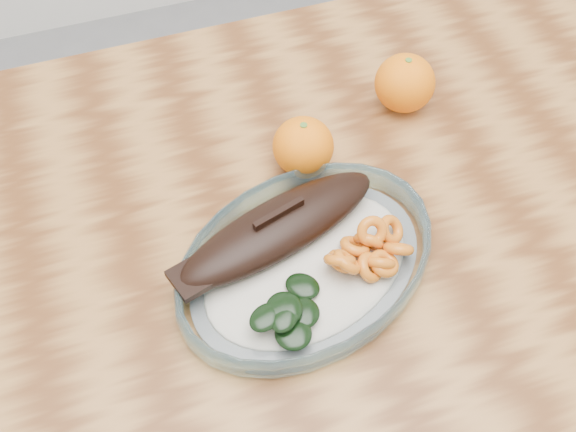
{
  "coord_description": "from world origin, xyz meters",
  "views": [
    {
      "loc": [
        -0.19,
        -0.41,
        1.39
      ],
      "look_at": [
        -0.04,
        0.04,
        0.77
      ],
      "focal_mm": 45.0,
      "sensor_mm": 36.0,
      "label": 1
    }
  ],
  "objects_px": {
    "orange_right": "(405,83)",
    "plated_meal": "(305,259)",
    "dining_table": "(328,291)",
    "orange_left": "(303,146)"
  },
  "relations": [
    {
      "from": "orange_left",
      "to": "orange_right",
      "type": "distance_m",
      "value": 0.16
    },
    {
      "from": "plated_meal",
      "to": "orange_left",
      "type": "bearing_deg",
      "value": 50.6
    },
    {
      "from": "orange_right",
      "to": "dining_table",
      "type": "bearing_deg",
      "value": -132.86
    },
    {
      "from": "orange_right",
      "to": "plated_meal",
      "type": "bearing_deg",
      "value": -135.52
    },
    {
      "from": "dining_table",
      "to": "orange_left",
      "type": "height_order",
      "value": "orange_left"
    },
    {
      "from": "plated_meal",
      "to": "orange_left",
      "type": "height_order",
      "value": "plated_meal"
    },
    {
      "from": "orange_left",
      "to": "plated_meal",
      "type": "bearing_deg",
      "value": -108.42
    },
    {
      "from": "orange_left",
      "to": "orange_right",
      "type": "relative_size",
      "value": 0.95
    },
    {
      "from": "plated_meal",
      "to": "orange_left",
      "type": "relative_size",
      "value": 9.69
    },
    {
      "from": "orange_left",
      "to": "dining_table",
      "type": "bearing_deg",
      "value": -93.33
    }
  ]
}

